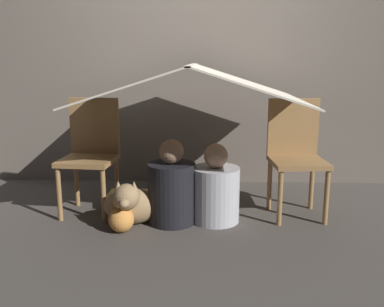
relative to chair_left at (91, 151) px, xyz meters
The scene contains 10 objects.
ground_plane 0.93m from the chair_left, 10.71° to the right, with size 8.80×8.80×0.00m, color #47423D.
wall_back 1.40m from the chair_left, 48.07° to the left, with size 7.00×0.05×2.50m.
chair_left is the anchor object (origin of this frame).
chair_right 1.56m from the chair_left, ahead, with size 0.42×0.42×0.88m.
sheet_canopy 0.94m from the chair_left, ahead, with size 1.58×1.29×0.26m.
person_front 0.72m from the chair_left, 19.19° to the right, with size 0.34×0.34×0.62m.
person_second 1.01m from the chair_left, 10.86° to the right, with size 0.35×0.35×0.58m.
dog 0.56m from the chair_left, 40.97° to the right, with size 0.39×0.38×0.36m.
floor_cushion 0.52m from the chair_left, 20.80° to the left, with size 0.38×0.30×0.10m.
plush_toy 0.64m from the chair_left, 53.84° to the right, with size 0.18×0.18×0.28m.
Camera 1 is at (0.12, -3.03, 1.17)m, focal length 40.00 mm.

